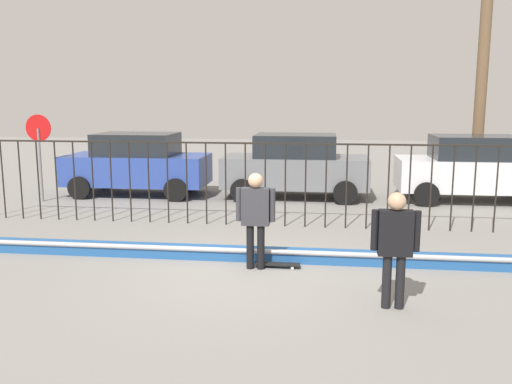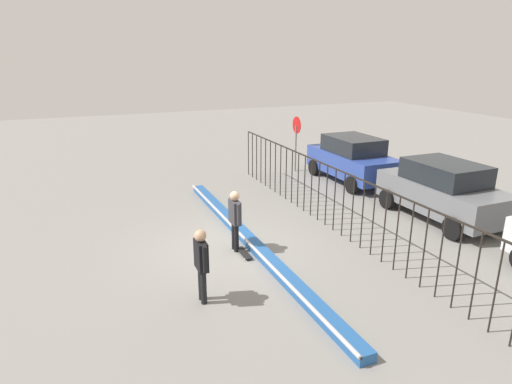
# 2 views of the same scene
# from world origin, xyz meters

# --- Properties ---
(ground_plane) EXTENTS (60.00, 60.00, 0.00)m
(ground_plane) POSITION_xyz_m (0.00, 0.00, 0.00)
(ground_plane) COLOR gray
(bowl_coping_ledge) EXTENTS (11.00, 0.41, 0.27)m
(bowl_coping_ledge) POSITION_xyz_m (0.00, 0.68, 0.12)
(bowl_coping_ledge) COLOR #235699
(bowl_coping_ledge) RESTS_ON ground
(perimeter_fence) EXTENTS (14.04, 0.04, 1.96)m
(perimeter_fence) POSITION_xyz_m (0.00, 3.44, 1.19)
(perimeter_fence) COLOR black
(perimeter_fence) RESTS_ON ground
(skateboarder) EXTENTS (0.69, 0.26, 1.70)m
(skateboarder) POSITION_xyz_m (0.19, 0.18, 1.02)
(skateboarder) COLOR black
(skateboarder) RESTS_ON ground
(skateboard) EXTENTS (0.80, 0.20, 0.07)m
(skateboard) POSITION_xyz_m (0.57, 0.29, 0.06)
(skateboard) COLOR black
(skateboard) RESTS_ON ground
(camera_operator) EXTENTS (0.68, 0.26, 1.68)m
(camera_operator) POSITION_xyz_m (2.37, -1.38, 1.01)
(camera_operator) COLOR black
(camera_operator) RESTS_ON ground
(parked_car_blue) EXTENTS (4.30, 2.12, 1.90)m
(parked_car_blue) POSITION_xyz_m (-4.36, 7.06, 0.97)
(parked_car_blue) COLOR #2D479E
(parked_car_blue) RESTS_ON ground
(parked_car_gray) EXTENTS (4.30, 2.12, 1.90)m
(parked_car_gray) POSITION_xyz_m (0.49, 7.21, 0.97)
(parked_car_gray) COLOR slate
(parked_car_gray) RESTS_ON ground
(parked_car_white) EXTENTS (4.30, 2.12, 1.90)m
(parked_car_white) POSITION_xyz_m (5.62, 7.24, 0.97)
(parked_car_white) COLOR silver
(parked_car_white) RESTS_ON ground
(stop_sign) EXTENTS (0.76, 0.07, 2.50)m
(stop_sign) POSITION_xyz_m (-6.75, 5.66, 1.62)
(stop_sign) COLOR slate
(stop_sign) RESTS_ON ground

